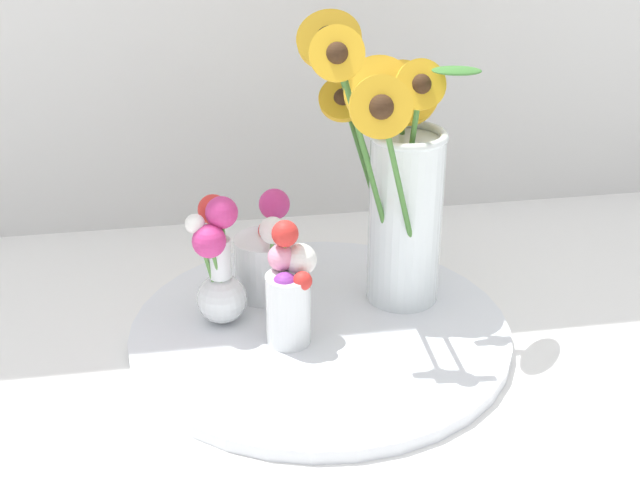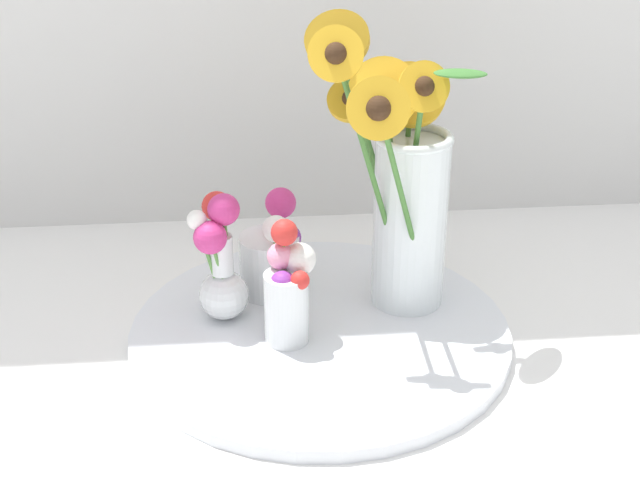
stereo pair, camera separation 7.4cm
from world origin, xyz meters
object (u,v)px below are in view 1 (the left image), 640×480
Objects in this scene: serving_tray at (320,333)px; mason_jar_sunflowers at (398,185)px; vase_bulb_right at (218,265)px; vase_small_back at (267,255)px; vase_small_center at (289,290)px.

mason_jar_sunflowers is (0.11, 0.06, 0.18)m from serving_tray.
mason_jar_sunflowers reaches higher than vase_bulb_right.
mason_jar_sunflowers is at bearing 28.52° from serving_tray.
mason_jar_sunflowers is at bearing -12.71° from vase_small_back.
vase_small_back is (-0.17, 0.04, -0.11)m from mason_jar_sunflowers.
vase_small_back is (-0.01, 0.12, -0.01)m from vase_small_center.
vase_bulb_right is at bearing -174.51° from mason_jar_sunflowers.
serving_tray is 2.80× the size of vase_bulb_right.
vase_small_center is at bearing -151.92° from mason_jar_sunflowers.
vase_small_back reaches higher than serving_tray.
vase_bulb_right is 1.20× the size of vase_small_back.
vase_small_center is (-0.04, -0.02, 0.08)m from serving_tray.
vase_bulb_right reaches higher than vase_small_center.
vase_bulb_right is at bearing -138.78° from vase_small_back.
vase_bulb_right is (-0.13, 0.04, 0.09)m from serving_tray.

